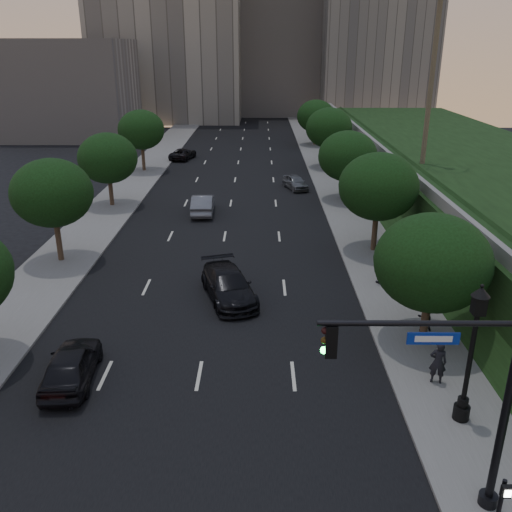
{
  "coord_description": "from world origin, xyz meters",
  "views": [
    {
      "loc": [
        2.54,
        -14.53,
        13.08
      ],
      "look_at": [
        2.39,
        9.83,
        3.6
      ],
      "focal_mm": 38.0,
      "sensor_mm": 36.0,
      "label": 1
    }
  ],
  "objects_px": {
    "sedan_near_right": "(229,285)",
    "sedan_far_right": "(295,182)",
    "pedestrian_a": "(438,362)",
    "sedan_far_left": "(183,154)",
    "pedestrian_b": "(425,316)",
    "sedan_mid_left": "(203,204)",
    "street_lamp": "(470,361)",
    "pedestrian_c": "(381,269)",
    "traffic_signal_mast": "(467,407)",
    "sedan_near_left": "(71,365)"
  },
  "relations": [
    {
      "from": "pedestrian_a",
      "to": "sedan_far_left",
      "type": "bearing_deg",
      "value": -57.18
    },
    {
      "from": "pedestrian_a",
      "to": "pedestrian_b",
      "type": "distance_m",
      "value": 4.41
    },
    {
      "from": "sedan_near_left",
      "to": "pedestrian_b",
      "type": "distance_m",
      "value": 16.31
    },
    {
      "from": "sedan_mid_left",
      "to": "pedestrian_c",
      "type": "xyz_separation_m",
      "value": [
        11.78,
        -14.43,
        0.21
      ]
    },
    {
      "from": "pedestrian_c",
      "to": "traffic_signal_mast",
      "type": "bearing_deg",
      "value": 54.51
    },
    {
      "from": "traffic_signal_mast",
      "to": "sedan_near_left",
      "type": "distance_m",
      "value": 15.36
    },
    {
      "from": "traffic_signal_mast",
      "to": "pedestrian_b",
      "type": "bearing_deg",
      "value": 78.56
    },
    {
      "from": "sedan_near_right",
      "to": "sedan_far_right",
      "type": "height_order",
      "value": "sedan_near_right"
    },
    {
      "from": "traffic_signal_mast",
      "to": "pedestrian_c",
      "type": "bearing_deg",
      "value": 85.64
    },
    {
      "from": "sedan_near_left",
      "to": "sedan_far_left",
      "type": "relative_size",
      "value": 0.96
    },
    {
      "from": "street_lamp",
      "to": "sedan_far_left",
      "type": "height_order",
      "value": "street_lamp"
    },
    {
      "from": "street_lamp",
      "to": "pedestrian_c",
      "type": "height_order",
      "value": "street_lamp"
    },
    {
      "from": "traffic_signal_mast",
      "to": "sedan_mid_left",
      "type": "relative_size",
      "value": 1.43
    },
    {
      "from": "sedan_mid_left",
      "to": "sedan_far_left",
      "type": "height_order",
      "value": "sedan_mid_left"
    },
    {
      "from": "sedan_mid_left",
      "to": "pedestrian_c",
      "type": "height_order",
      "value": "pedestrian_c"
    },
    {
      "from": "sedan_near_left",
      "to": "pedestrian_b",
      "type": "relative_size",
      "value": 3.0
    },
    {
      "from": "pedestrian_b",
      "to": "pedestrian_c",
      "type": "bearing_deg",
      "value": -95.74
    },
    {
      "from": "traffic_signal_mast",
      "to": "sedan_near_right",
      "type": "bearing_deg",
      "value": 117.41
    },
    {
      "from": "pedestrian_a",
      "to": "traffic_signal_mast",
      "type": "bearing_deg",
      "value": 90.65
    },
    {
      "from": "sedan_mid_left",
      "to": "sedan_near_left",
      "type": "bearing_deg",
      "value": 80.74
    },
    {
      "from": "sedan_far_right",
      "to": "pedestrian_c",
      "type": "xyz_separation_m",
      "value": [
        3.58,
        -22.78,
        0.34
      ]
    },
    {
      "from": "sedan_near_left",
      "to": "pedestrian_a",
      "type": "relative_size",
      "value": 2.48
    },
    {
      "from": "traffic_signal_mast",
      "to": "sedan_mid_left",
      "type": "distance_m",
      "value": 32.68
    },
    {
      "from": "street_lamp",
      "to": "pedestrian_b",
      "type": "height_order",
      "value": "street_lamp"
    },
    {
      "from": "traffic_signal_mast",
      "to": "pedestrian_c",
      "type": "height_order",
      "value": "traffic_signal_mast"
    },
    {
      "from": "sedan_near_right",
      "to": "pedestrian_c",
      "type": "height_order",
      "value": "pedestrian_c"
    },
    {
      "from": "sedan_far_left",
      "to": "pedestrian_c",
      "type": "height_order",
      "value": "pedestrian_c"
    },
    {
      "from": "sedan_near_right",
      "to": "pedestrian_b",
      "type": "distance_m",
      "value": 10.39
    },
    {
      "from": "pedestrian_a",
      "to": "pedestrian_c",
      "type": "distance_m",
      "value": 9.99
    },
    {
      "from": "traffic_signal_mast",
      "to": "sedan_mid_left",
      "type": "xyz_separation_m",
      "value": [
        -10.53,
        30.8,
        -2.86
      ]
    },
    {
      "from": "sedan_far_left",
      "to": "pedestrian_a",
      "type": "height_order",
      "value": "pedestrian_a"
    },
    {
      "from": "sedan_near_right",
      "to": "sedan_near_left",
      "type": "bearing_deg",
      "value": -144.4
    },
    {
      "from": "sedan_far_left",
      "to": "pedestrian_b",
      "type": "bearing_deg",
      "value": 124.81
    },
    {
      "from": "sedan_near_left",
      "to": "sedan_far_right",
      "type": "bearing_deg",
      "value": -113.74
    },
    {
      "from": "pedestrian_b",
      "to": "sedan_mid_left",
      "type": "bearing_deg",
      "value": -72.72
    },
    {
      "from": "sedan_near_left",
      "to": "pedestrian_a",
      "type": "height_order",
      "value": "pedestrian_a"
    },
    {
      "from": "sedan_near_right",
      "to": "sedan_mid_left",
      "type": "bearing_deg",
      "value": 83.56
    },
    {
      "from": "street_lamp",
      "to": "pedestrian_a",
      "type": "relative_size",
      "value": 3.0
    },
    {
      "from": "sedan_far_right",
      "to": "pedestrian_a",
      "type": "bearing_deg",
      "value": -101.11
    },
    {
      "from": "sedan_far_right",
      "to": "pedestrian_a",
      "type": "xyz_separation_m",
      "value": [
        3.78,
        -32.77,
        0.41
      ]
    },
    {
      "from": "sedan_near_left",
      "to": "pedestrian_b",
      "type": "height_order",
      "value": "pedestrian_b"
    },
    {
      "from": "sedan_near_right",
      "to": "pedestrian_c",
      "type": "relative_size",
      "value": 3.24
    },
    {
      "from": "sedan_near_left",
      "to": "sedan_mid_left",
      "type": "height_order",
      "value": "sedan_mid_left"
    },
    {
      "from": "sedan_mid_left",
      "to": "sedan_near_right",
      "type": "xyz_separation_m",
      "value": [
        3.02,
        -16.31,
        0.01
      ]
    },
    {
      "from": "street_lamp",
      "to": "sedan_mid_left",
      "type": "distance_m",
      "value": 29.48
    },
    {
      "from": "traffic_signal_mast",
      "to": "sedan_far_left",
      "type": "relative_size",
      "value": 1.46
    },
    {
      "from": "sedan_near_right",
      "to": "street_lamp",
      "type": "bearing_deg",
      "value": -65.63
    },
    {
      "from": "street_lamp",
      "to": "pedestrian_c",
      "type": "relative_size",
      "value": 3.23
    },
    {
      "from": "traffic_signal_mast",
      "to": "pedestrian_c",
      "type": "relative_size",
      "value": 4.02
    },
    {
      "from": "sedan_mid_left",
      "to": "sedan_far_left",
      "type": "bearing_deg",
      "value": -80.53
    }
  ]
}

